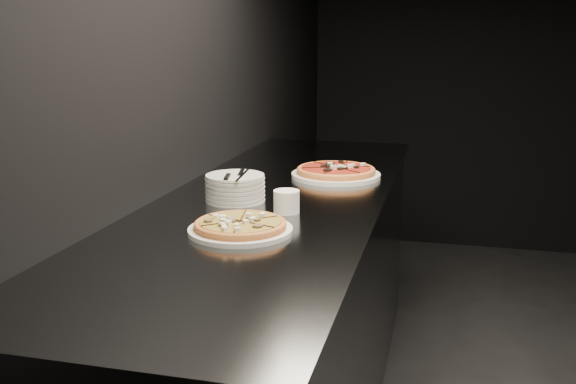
% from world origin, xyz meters
% --- Properties ---
extents(wall_left, '(0.02, 5.00, 2.80)m').
position_xyz_m(wall_left, '(-2.50, 0.00, 1.40)').
color(wall_left, black).
rests_on(wall_left, floor).
extents(counter, '(0.74, 2.44, 0.92)m').
position_xyz_m(counter, '(-2.13, 0.00, 0.46)').
color(counter, '#5B5E62').
rests_on(counter, floor).
extents(pizza_mushroom, '(0.33, 0.33, 0.03)m').
position_xyz_m(pizza_mushroom, '(-2.11, -0.45, 0.94)').
color(pizza_mushroom, white).
rests_on(pizza_mushroom, counter).
extents(pizza_tomato, '(0.39, 0.39, 0.04)m').
position_xyz_m(pizza_tomato, '(-1.98, 0.33, 0.94)').
color(pizza_tomato, white).
rests_on(pizza_tomato, counter).
extents(plate_stack, '(0.19, 0.19, 0.09)m').
position_xyz_m(plate_stack, '(-2.24, -0.11, 0.96)').
color(plate_stack, white).
rests_on(plate_stack, counter).
extents(cutlery, '(0.07, 0.21, 0.01)m').
position_xyz_m(cutlery, '(-2.23, -0.13, 1.01)').
color(cutlery, '#AFB2B6').
rests_on(cutlery, plate_stack).
extents(ramekin, '(0.08, 0.08, 0.07)m').
position_xyz_m(ramekin, '(-2.04, -0.22, 0.96)').
color(ramekin, white).
rests_on(ramekin, counter).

